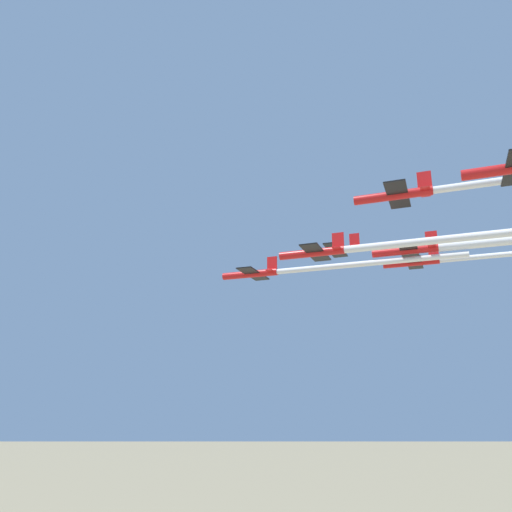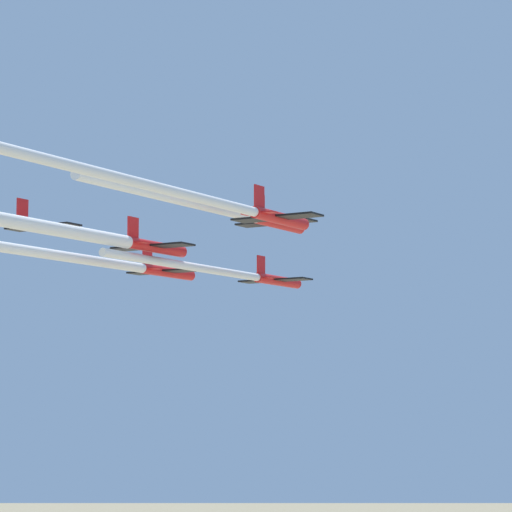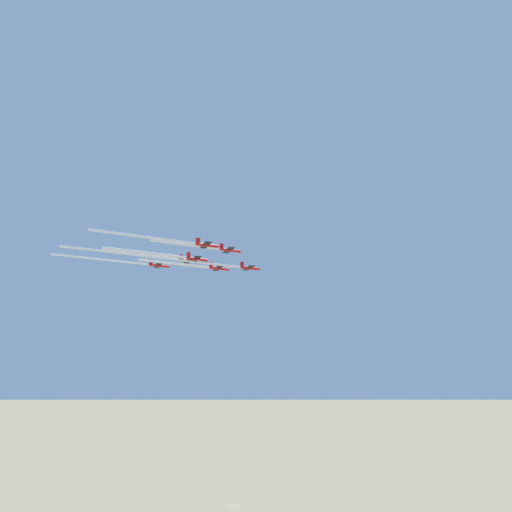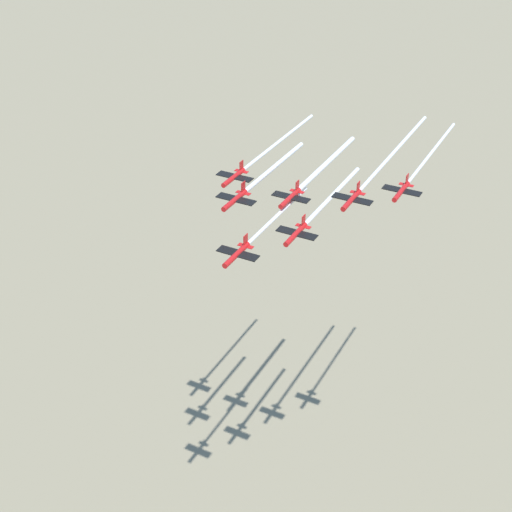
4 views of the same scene
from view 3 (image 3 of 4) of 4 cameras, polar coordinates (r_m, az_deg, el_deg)
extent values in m
plane|color=gray|center=(198.16, -3.11, -32.09)|extent=(3000.00, 3000.00, 0.00)
cylinder|color=red|center=(191.12, -0.86, -1.76)|extent=(9.97, 3.76, 1.22)
cube|color=black|center=(190.87, -1.05, -1.74)|extent=(4.98, 9.70, 0.20)
cube|color=red|center=(190.05, -2.00, -1.18)|extent=(1.76, 0.61, 2.44)
cube|color=red|center=(189.64, -2.01, -1.63)|extent=(2.10, 3.75, 0.13)
cylinder|color=red|center=(193.79, -5.30, -1.80)|extent=(9.97, 3.76, 1.22)
cube|color=black|center=(193.59, -5.48, -1.77)|extent=(4.98, 9.70, 0.20)
cube|color=red|center=(193.01, -6.44, -1.23)|extent=(1.76, 0.61, 2.44)
cube|color=red|center=(192.61, -6.45, -1.66)|extent=(2.10, 3.75, 0.13)
cylinder|color=red|center=(181.21, -3.72, 0.81)|extent=(9.97, 3.76, 1.22)
cube|color=black|center=(181.00, -3.92, 0.84)|extent=(4.98, 9.70, 0.20)
cube|color=red|center=(180.42, -4.94, 1.43)|extent=(1.76, 0.61, 2.44)
cube|color=red|center=(179.95, -4.95, 0.97)|extent=(2.10, 3.75, 0.13)
cylinder|color=red|center=(198.66, -9.53, -0.71)|extent=(9.97, 3.76, 1.22)
cube|color=black|center=(198.51, -9.71, -0.69)|extent=(4.98, 9.70, 0.20)
cube|color=red|center=(198.20, -10.66, -0.15)|extent=(1.76, 0.61, 2.44)
cube|color=red|center=(197.77, -10.68, -0.57)|extent=(2.10, 3.75, 0.13)
cylinder|color=red|center=(183.48, -8.39, -0.44)|extent=(9.97, 3.76, 1.22)
cube|color=black|center=(183.32, -8.59, -0.42)|extent=(4.98, 9.70, 0.20)
cube|color=red|center=(182.96, -9.61, 0.16)|extent=(1.76, 0.61, 2.44)
cube|color=red|center=(182.52, -9.63, -0.29)|extent=(2.10, 3.75, 0.13)
cylinder|color=red|center=(169.96, -6.99, 1.54)|extent=(9.97, 3.76, 1.22)
cube|color=black|center=(169.79, -7.20, 1.57)|extent=(4.98, 9.70, 0.20)
cube|color=red|center=(169.42, -8.30, 2.20)|extent=(1.76, 0.61, 2.44)
cube|color=red|center=(168.93, -8.32, 1.72)|extent=(2.10, 3.75, 0.13)
cylinder|color=red|center=(202.90, -13.66, -1.35)|extent=(9.97, 3.76, 1.22)
cube|color=black|center=(202.80, -13.84, -1.33)|extent=(4.98, 9.70, 0.20)
cube|color=red|center=(202.71, -14.77, -0.80)|extent=(1.76, 0.61, 2.44)
cube|color=red|center=(202.30, -14.80, -1.22)|extent=(2.10, 3.75, 0.13)
cylinder|color=white|center=(184.61, -6.63, -1.09)|extent=(29.46, 8.69, 0.90)
cylinder|color=white|center=(188.50, -11.51, -1.08)|extent=(32.17, 9.59, 1.10)
cylinder|color=white|center=(175.77, -10.00, 1.62)|extent=(30.13, 9.08, 1.13)
cylinder|color=white|center=(194.01, -18.53, 0.36)|extent=(51.22, 14.56, 0.95)
cylinder|color=white|center=(179.28, -15.45, 0.40)|extent=(34.92, 10.54, 1.33)
cylinder|color=white|center=(165.04, -15.63, 2.64)|extent=(40.65, 11.71, 0.92)
cylinder|color=white|center=(200.47, -21.14, -0.48)|extent=(41.99, 12.00, 0.85)
camera|label=1|loc=(253.26, -14.44, -9.84)|focal=35.00mm
camera|label=2|loc=(117.72, -52.57, 7.77)|focal=85.00mm
camera|label=4|loc=(323.04, 13.26, 7.15)|focal=50.00mm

